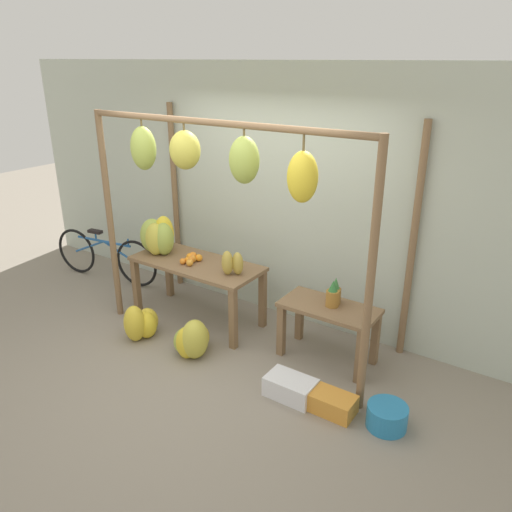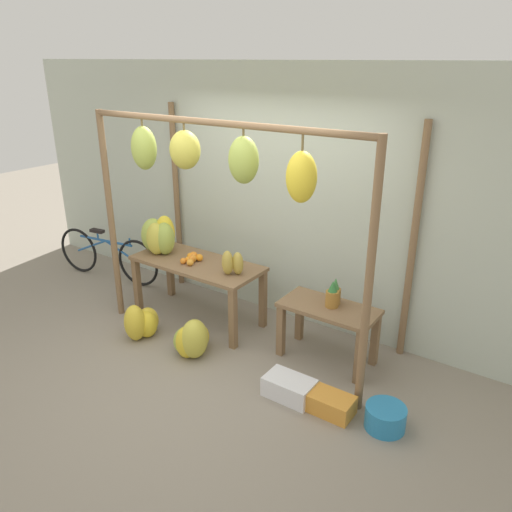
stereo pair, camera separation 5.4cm
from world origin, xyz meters
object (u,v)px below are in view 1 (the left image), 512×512
blue_bucket (387,416)px  parked_bicycle (105,256)px  fruit_crate_purple (332,403)px  banana_pile_on_table (158,237)px  orange_pile (191,259)px  pineapple_cluster (334,294)px  banana_pile_ground_left (142,323)px  fruit_crate_white (291,388)px  papaya_pile (232,263)px  banana_pile_ground_right (192,340)px

blue_bucket → parked_bicycle: parked_bicycle is taller
fruit_crate_purple → banana_pile_on_table: bearing=166.8°
orange_pile → parked_bicycle: bearing=173.5°
orange_pile → blue_bucket: bearing=-11.4°
blue_bucket → parked_bicycle: 4.28m
fruit_crate_purple → orange_pile: bearing=163.9°
pineapple_cluster → fruit_crate_purple: 1.05m
banana_pile_on_table → fruit_crate_purple: 2.73m
banana_pile_on_table → blue_bucket: 3.14m
banana_pile_ground_left → fruit_crate_white: banana_pile_ground_left is taller
banana_pile_on_table → fruit_crate_purple: size_ratio=1.29×
orange_pile → banana_pile_on_table: bearing=179.1°
orange_pile → banana_pile_ground_left: 0.88m
orange_pile → papaya_pile: size_ratio=0.92×
banana_pile_ground_left → parked_bicycle: 1.74m
banana_pile_on_table → parked_bicycle: size_ratio=0.31×
fruit_crate_white → banana_pile_ground_left: bearing=-179.3°
blue_bucket → pineapple_cluster: bearing=141.5°
banana_pile_on_table → orange_pile: banana_pile_on_table is taller
blue_bucket → parked_bicycle: (-4.21, 0.70, 0.24)m
pineapple_cluster → banana_pile_ground_right: bearing=-147.8°
orange_pile → papaya_pile: 0.58m
pineapple_cluster → banana_pile_ground_left: size_ratio=0.55×
banana_pile_ground_left → fruit_crate_white: 1.84m
fruit_crate_white → parked_bicycle: (-3.37, 0.80, 0.24)m
pineapple_cluster → blue_bucket: size_ratio=0.82×
papaya_pile → orange_pile: bearing=178.0°
blue_bucket → fruit_crate_purple: bearing=-169.7°
banana_pile_ground_left → papaya_pile: size_ratio=1.90×
blue_bucket → fruit_crate_purple: (-0.46, -0.08, -0.01)m
blue_bucket → papaya_pile: (-1.92, 0.48, 0.74)m
papaya_pile → fruit_crate_purple: bearing=-21.2°
banana_pile_on_table → parked_bicycle: bearing=171.3°
fruit_crate_white → fruit_crate_purple: size_ratio=1.11×
banana_pile_ground_left → fruit_crate_purple: bearing=1.1°
fruit_crate_purple → parked_bicycle: bearing=168.2°
fruit_crate_white → blue_bucket: (0.85, 0.10, 0.01)m
orange_pile → pineapple_cluster: pineapple_cluster is taller
pineapple_cluster → orange_pile: bearing=-174.4°
orange_pile → fruit_crate_white: bearing=-20.3°
fruit_crate_purple → fruit_crate_white: bearing=-177.1°
pineapple_cluster → fruit_crate_white: pineapple_cluster is taller
fruit_crate_purple → banana_pile_ground_right: bearing=179.7°
banana_pile_ground_left → fruit_crate_purple: banana_pile_ground_left is taller
banana_pile_on_table → fruit_crate_purple: banana_pile_on_table is taller
parked_bicycle → banana_pile_ground_right: bearing=-19.4°
parked_bicycle → fruit_crate_purple: size_ratio=4.18×
papaya_pile → fruit_crate_purple: size_ratio=0.66×
banana_pile_ground_right → orange_pile: bearing=129.4°
banana_pile_ground_right → papaya_pile: bearing=79.9°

